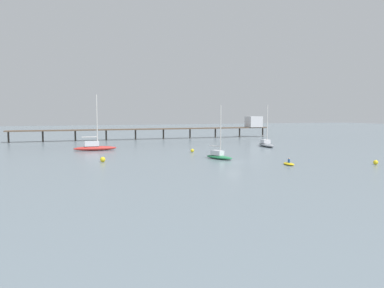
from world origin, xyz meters
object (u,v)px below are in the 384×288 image
at_px(mooring_buoy_outer, 376,162).
at_px(pier, 197,126).
at_px(mooring_buoy_mid, 192,150).
at_px(sailboat_red, 95,147).
at_px(dinghy_yellow, 289,164).
at_px(sailboat_gray, 266,144).
at_px(sailboat_green, 219,155).
at_px(mooring_buoy_near, 103,159).

bearing_deg(mooring_buoy_outer, pier, 93.56).
distance_m(pier, mooring_buoy_mid, 44.80).
relative_size(sailboat_red, dinghy_yellow, 3.93).
distance_m(pier, mooring_buoy_outer, 70.06).
bearing_deg(sailboat_gray, mooring_buoy_outer, -91.15).
height_order(sailboat_green, sailboat_red, sailboat_red).
height_order(pier, sailboat_red, sailboat_red).
xyz_separation_m(sailboat_red, dinghy_yellow, (26.77, -34.83, -0.65)).
bearing_deg(pier, mooring_buoy_near, -125.50).
distance_m(pier, sailboat_red, 47.07).
distance_m(sailboat_green, sailboat_red, 30.65).
xyz_separation_m(sailboat_green, mooring_buoy_outer, (20.70, -15.65, -0.32)).
bearing_deg(mooring_buoy_mid, sailboat_red, 150.08).
height_order(sailboat_red, sailboat_gray, sailboat_red).
distance_m(sailboat_red, mooring_buoy_mid, 21.90).
distance_m(sailboat_green, sailboat_gray, 28.94).
relative_size(sailboat_green, sailboat_red, 0.79).
bearing_deg(dinghy_yellow, sailboat_gray, 65.36).
distance_m(pier, sailboat_green, 56.70).
distance_m(mooring_buoy_outer, mooring_buoy_mid, 35.43).
xyz_separation_m(sailboat_green, dinghy_yellow, (7.37, -11.10, -0.49)).
bearing_deg(sailboat_gray, sailboat_red, 174.06).
height_order(sailboat_green, dinghy_yellow, sailboat_green).
xyz_separation_m(sailboat_gray, mooring_buoy_mid, (-21.82, -6.68, -0.32)).
xyz_separation_m(dinghy_yellow, mooring_buoy_outer, (13.32, -4.55, 0.17)).
bearing_deg(pier, mooring_buoy_mid, -112.06).
relative_size(sailboat_gray, dinghy_yellow, 3.27).
distance_m(mooring_buoy_near, mooring_buoy_mid, 22.18).
bearing_deg(sailboat_red, pier, 40.43).
bearing_deg(dinghy_yellow, mooring_buoy_near, 153.15).
xyz_separation_m(mooring_buoy_outer, mooring_buoy_mid, (-21.11, 28.45, -0.00)).
xyz_separation_m(sailboat_green, mooring_buoy_near, (-20.25, 2.88, -0.26)).
bearing_deg(dinghy_yellow, sailboat_red, 127.55).
distance_m(sailboat_green, mooring_buoy_near, 20.45).
bearing_deg(dinghy_yellow, mooring_buoy_mid, 108.05).
bearing_deg(pier, sailboat_gray, -81.72).
xyz_separation_m(pier, mooring_buoy_outer, (4.34, -69.84, -3.62)).
distance_m(sailboat_red, sailboat_gray, 41.02).
height_order(sailboat_red, mooring_buoy_mid, sailboat_red).
xyz_separation_m(sailboat_red, sailboat_gray, (40.80, -4.25, -0.16)).
bearing_deg(sailboat_gray, sailboat_green, -137.68).
bearing_deg(mooring_buoy_mid, mooring_buoy_near, -153.41).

